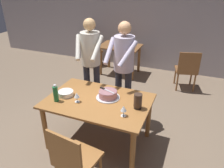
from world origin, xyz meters
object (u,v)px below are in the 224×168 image
object	(u,v)px
wine_glass_near	(77,95)
hurricane_lamp	(138,101)
wine_glass_far	(124,109)
person_standing_beside	(91,57)
cake_on_platter	(108,95)
main_dining_table	(98,107)
plate_stack	(66,93)
water_bottle	(56,94)
chair_near_side	(74,159)
background_chair_1	(187,69)
background_table	(120,52)
background_chair_0	(90,48)
cake_knife	(104,89)
person_cutting_cake	(124,63)

from	to	relation	value
wine_glass_near	hurricane_lamp	world-z (taller)	hurricane_lamp
wine_glass_far	person_standing_beside	bearing A→B (deg)	134.22
cake_on_platter	wine_glass_far	xyz separation A→B (m)	(0.35, -0.34, 0.05)
main_dining_table	cake_on_platter	xyz separation A→B (m)	(0.10, 0.11, 0.16)
plate_stack	wine_glass_far	world-z (taller)	wine_glass_far
water_bottle	plate_stack	bearing A→B (deg)	78.47
hurricane_lamp	chair_near_side	distance (m)	1.06
chair_near_side	cake_on_platter	bearing A→B (deg)	89.80
background_chair_1	person_standing_beside	bearing A→B (deg)	-133.54
background_table	background_chair_0	size ratio (longest dim) A/B	1.11
hurricane_lamp	background_chair_1	size ratio (longest dim) A/B	0.23
hurricane_lamp	wine_glass_near	bearing A→B (deg)	-168.85
cake_knife	wine_glass_far	xyz separation A→B (m)	(0.42, -0.36, -0.01)
plate_stack	background_table	distance (m)	2.68
wine_glass_near	person_standing_beside	distance (m)	0.94
cake_on_platter	wine_glass_far	size ratio (longest dim) A/B	2.36
person_cutting_cake	background_chair_0	size ratio (longest dim) A/B	1.91
person_cutting_cake	background_chair_0	bearing A→B (deg)	128.81
wine_glass_near	chair_near_side	size ratio (longest dim) A/B	0.16
main_dining_table	hurricane_lamp	xyz separation A→B (m)	(0.57, 0.01, 0.22)
main_dining_table	wine_glass_near	world-z (taller)	wine_glass_near
background_table	person_cutting_cake	bearing A→B (deg)	-68.44
background_chair_1	chair_near_side	bearing A→B (deg)	-106.25
wine_glass_near	background_chair_0	size ratio (longest dim) A/B	0.16
person_standing_beside	background_chair_0	size ratio (longest dim) A/B	1.91
cake_knife	person_cutting_cake	bearing A→B (deg)	81.36
background_chair_0	wine_glass_far	bearing A→B (deg)	-56.20
background_table	background_chair_1	world-z (taller)	background_chair_1
person_cutting_cake	background_chair_0	world-z (taller)	person_cutting_cake
background_chair_1	wine_glass_near	bearing A→B (deg)	-117.33
wine_glass_far	cake_knife	bearing A→B (deg)	139.10
background_chair_0	background_chair_1	distance (m)	2.67
cake_knife	water_bottle	size ratio (longest dim) A/B	1.04
cake_on_platter	cake_knife	distance (m)	0.10
cake_knife	chair_near_side	xyz separation A→B (m)	(0.06, -1.00, -0.37)
plate_stack	chair_near_side	bearing A→B (deg)	-53.80
main_dining_table	wine_glass_near	size ratio (longest dim) A/B	10.09
hurricane_lamp	background_table	world-z (taller)	hurricane_lamp
water_bottle	person_standing_beside	bearing A→B (deg)	87.01
hurricane_lamp	main_dining_table	bearing A→B (deg)	-179.19
water_bottle	background_chair_0	xyz separation A→B (m)	(-1.06, 3.07, -0.37)
wine_glass_near	chair_near_side	xyz separation A→B (m)	(0.35, -0.71, -0.36)
plate_stack	background_chair_0	size ratio (longest dim) A/B	0.24
main_dining_table	cake_knife	bearing A→B (deg)	74.68
cake_knife	person_standing_beside	world-z (taller)	person_standing_beside
cake_on_platter	wine_glass_far	bearing A→B (deg)	-43.84
water_bottle	chair_near_side	world-z (taller)	water_bottle
wine_glass_far	water_bottle	bearing A→B (deg)	-179.36
person_cutting_cake	chair_near_side	xyz separation A→B (m)	(-0.02, -1.56, -0.58)
wine_glass_near	hurricane_lamp	size ratio (longest dim) A/B	0.69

